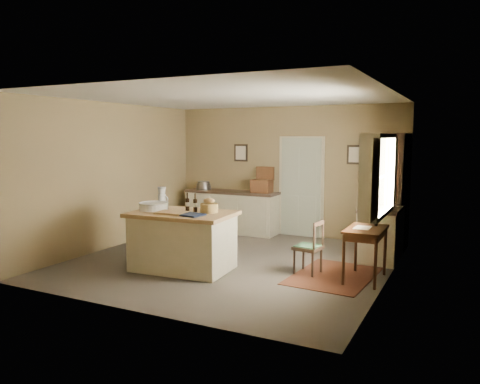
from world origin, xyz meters
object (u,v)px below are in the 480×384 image
(writing_desk, at_px, (366,235))
(desk_chair, at_px, (308,248))
(work_island, at_px, (182,239))
(right_cabinet, at_px, (381,233))
(sideboard, at_px, (232,210))
(shelving_unit, at_px, (398,193))

(writing_desk, height_order, desk_chair, writing_desk)
(work_island, distance_m, right_cabinet, 3.35)
(sideboard, relative_size, shelving_unit, 0.97)
(shelving_unit, bearing_deg, desk_chair, -115.50)
(sideboard, relative_size, writing_desk, 2.46)
(sideboard, height_order, right_cabinet, sideboard)
(sideboard, height_order, desk_chair, sideboard)
(work_island, bearing_deg, right_cabinet, 33.12)
(desk_chair, bearing_deg, writing_desk, 11.81)
(writing_desk, relative_size, right_cabinet, 0.74)
(shelving_unit, bearing_deg, work_island, -135.85)
(desk_chair, relative_size, shelving_unit, 0.37)
(right_cabinet, relative_size, shelving_unit, 0.53)
(desk_chair, bearing_deg, shelving_unit, 72.48)
(sideboard, xyz_separation_m, shelving_unit, (3.48, -0.20, 0.58))
(desk_chair, relative_size, right_cabinet, 0.70)
(writing_desk, xyz_separation_m, desk_chair, (-0.84, -0.06, -0.27))
(sideboard, bearing_deg, right_cabinet, -15.58)
(right_cabinet, distance_m, shelving_unit, 0.96)
(right_cabinet, height_order, shelving_unit, shelving_unit)
(work_island, relative_size, sideboard, 0.79)
(sideboard, height_order, shelving_unit, shelving_unit)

